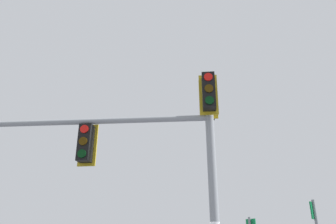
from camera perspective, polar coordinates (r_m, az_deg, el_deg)
The scene contains 1 object.
signal_mast_assembly at distance 7.59m, azimuth 0.34°, elevation -5.69°, with size 5.75×0.97×5.92m.
Camera 1 is at (-0.26, -7.72, 2.07)m, focal length 34.72 mm.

